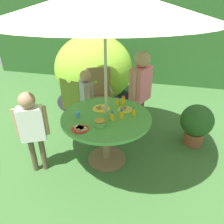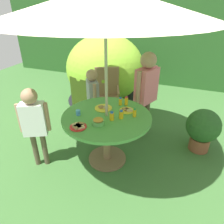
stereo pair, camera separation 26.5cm
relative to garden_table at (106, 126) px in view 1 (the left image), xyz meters
The scene contains 20 objects.
ground_plane 0.60m from the garden_table, ahead, with size 10.00×10.00×0.02m, color #3D6B33.
hedge_backdrop 3.75m from the garden_table, 90.00° to the left, with size 9.00×0.70×2.17m, color #285623.
garden_table is the anchor object (origin of this frame).
patio_umbrella 1.47m from the garden_table, ahead, with size 2.39×2.39×2.23m.
wooden_chair 1.20m from the garden_table, 111.78° to the left, with size 0.58×0.60×1.01m.
dome_tent 2.16m from the garden_table, 112.84° to the left, with size 2.18×2.18×1.47m.
potted_plant 1.47m from the garden_table, 30.01° to the left, with size 0.50×0.50×0.68m.
child_in_pink_shirt 0.94m from the garden_table, 67.28° to the left, with size 0.33×0.45×1.43m.
child_in_grey_shirt 0.88m from the garden_table, 127.77° to the left, with size 0.30×0.33×1.11m.
child_in_white_shirt 0.95m from the garden_table, 153.59° to the right, with size 0.36×0.28×1.16m.
snack_bowl 0.30m from the garden_table, 93.16° to the right, with size 0.15×0.15×0.08m.
plate_far_right 0.35m from the garden_table, 46.30° to the left, with size 0.20×0.20×0.03m.
plate_near_left 0.26m from the garden_table, 125.04° to the left, with size 0.24×0.24×0.03m.
plate_center_front 0.47m from the garden_table, 118.63° to the right, with size 0.21×0.21×0.03m.
juice_bottle_near_right 0.24m from the garden_table, 38.19° to the right, with size 0.06×0.06×0.12m.
juice_bottle_far_left 0.42m from the garden_table, 79.62° to the left, with size 0.05×0.05×0.12m.
juice_bottle_center_back 0.47m from the garden_table, 69.73° to the left, with size 0.05×0.05×0.13m.
juice_bottle_mid_left 0.29m from the garden_table, ahead, with size 0.06×0.06×0.12m.
juice_bottle_mid_right 0.42m from the garden_table, 16.70° to the left, with size 0.05×0.05×0.12m.
cup_near 0.42m from the garden_table, 161.85° to the right, with size 0.06×0.06×0.07m, color #4C99D8.
Camera 1 is at (0.66, -2.29, 2.09)m, focal length 33.34 mm.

